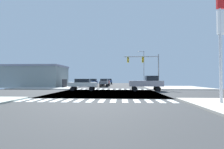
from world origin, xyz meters
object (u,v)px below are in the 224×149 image
Objects in this scene: street_lamp at (143,65)px; bank_building at (34,76)px; sedan_farside_2 at (106,82)px; sedan_trailing_4 at (104,82)px; sedan_middle_5 at (109,81)px; sedan_inner_6 at (83,84)px; sedan_crossing_3 at (93,82)px; pickup_queued_1 at (147,83)px; traffic_signal_mast at (145,63)px.

street_lamp reaches higher than bank_building.
sedan_farside_2 is 1.00× the size of sedan_trailing_4.
sedan_farside_2 is 11.73m from sedan_middle_5.
bank_building is at bearing 22.46° from sedan_farside_2.
sedan_crossing_3 is at bearing -176.30° from sedan_inner_6.
sedan_farside_2 is 1.00× the size of sedan_inner_6.
street_lamp is at bearing -165.74° from sedan_crossing_3.
street_lamp is 1.83× the size of pickup_queued_1.
pickup_queued_1 reaches higher than sedan_crossing_3.
sedan_farside_2 is at bearing 22.46° from bank_building.
sedan_farside_2 is 4.64m from sedan_crossing_3.
sedan_middle_5 is at bearing -90.00° from sedan_trailing_4.
sedan_farside_2 is 19.39m from pickup_queued_1.
pickup_queued_1 is at bearing 127.75° from sedan_crossing_3.
bank_building is 3.60× the size of sedan_inner_6.
bank_building is (-24.61, 6.98, -2.15)m from traffic_signal_mast.
street_lamp is 2.17× the size of sedan_crossing_3.
street_lamp reaches higher than sedan_inner_6.
sedan_crossing_3 is 1.00× the size of sedan_inner_6.
bank_building is at bearing -127.49° from sedan_inner_6.
sedan_middle_5 is (-9.93, 11.99, -4.35)m from street_lamp.
street_lamp is at bearing 129.64° from sedan_middle_5.
traffic_signal_mast is at bearing 110.86° from sedan_inner_6.
sedan_trailing_4 is at bearing -146.66° from pickup_queued_1.
street_lamp is 2.17× the size of sedan_middle_5.
sedan_crossing_3 is 14.17m from sedan_inner_6.
traffic_signal_mast reaches higher than sedan_crossing_3.
traffic_signal_mast is at bearing 121.06° from sedan_farside_2.
sedan_crossing_3 is at bearing 78.89° from sedan_middle_5.
bank_building reaches higher than sedan_trailing_4.
traffic_signal_mast is 13.60m from street_lamp.
traffic_signal_mast is at bearing 108.00° from sedan_middle_5.
street_lamp is 18.03m from pickup_queued_1.
pickup_queued_1 reaches higher than sedan_trailing_4.
pickup_queued_1 is at bearing 105.11° from sedan_middle_5.
pickup_queued_1 is (24.28, -10.93, -1.20)m from bank_building.
bank_building reaches higher than sedan_middle_5.
sedan_farside_2 is at bearing 121.06° from traffic_signal_mast.
sedan_crossing_3 is at bearing 137.89° from traffic_signal_mast.
traffic_signal_mast is 1.47× the size of sedan_inner_6.
sedan_trailing_4 is at bearing -151.71° from street_lamp.
street_lamp reaches higher than sedan_middle_5.
sedan_crossing_3 is 0.84× the size of pickup_queued_1.
pickup_queued_1 is 10.03m from sedan_inner_6.
traffic_signal_mast is 1.47× the size of sedan_crossing_3.
pickup_queued_1 is 14.46m from sedan_trailing_4.
sedan_farside_2 is at bearing -90.00° from sedan_trailing_4.
sedan_farside_2 and sedan_inner_6 have the same top height.
sedan_farside_2 is at bearing -130.24° from sedan_crossing_3.
street_lamp reaches higher than pickup_queued_1.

